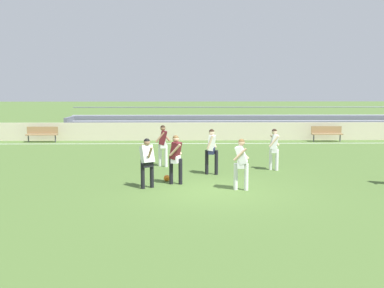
% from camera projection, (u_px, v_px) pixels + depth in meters
% --- Properties ---
extents(ground_plane, '(160.00, 160.00, 0.00)m').
position_uv_depth(ground_plane, '(213.00, 191.00, 14.56)').
color(ground_plane, '#4C6B30').
extents(field_line_sideline, '(44.00, 0.12, 0.01)m').
position_uv_depth(field_line_sideline, '(200.00, 143.00, 26.31)').
color(field_line_sideline, white).
rests_on(field_line_sideline, ground).
extents(sideline_wall, '(48.00, 0.16, 1.07)m').
position_uv_depth(sideline_wall, '(199.00, 131.00, 27.79)').
color(sideline_wall, beige).
rests_on(sideline_wall, ground).
extents(bleacher_stand, '(23.04, 2.65, 1.86)m').
position_uv_depth(bleacher_stand, '(247.00, 125.00, 29.97)').
color(bleacher_stand, '#9EA3AD').
rests_on(bleacher_stand, ground).
extents(bench_centre_sideline, '(1.80, 0.40, 0.90)m').
position_uv_depth(bench_centre_sideline, '(327.00, 132.00, 27.19)').
color(bench_centre_sideline, '#99754C').
rests_on(bench_centre_sideline, ground).
extents(bench_far_right, '(1.80, 0.40, 0.90)m').
position_uv_depth(bench_far_right, '(42.00, 133.00, 26.86)').
color(bench_far_right, '#99754C').
rests_on(bench_far_right, ground).
extents(player_dark_on_ball, '(0.45, 0.64, 1.65)m').
position_uv_depth(player_dark_on_ball, '(176.00, 155.00, 15.40)').
color(player_dark_on_ball, black).
rests_on(player_dark_on_ball, ground).
extents(player_white_pressing_high, '(0.48, 0.53, 1.70)m').
position_uv_depth(player_white_pressing_high, '(212.00, 147.00, 17.07)').
color(player_white_pressing_high, black).
rests_on(player_white_pressing_high, ground).
extents(player_white_wide_left, '(0.55, 0.56, 1.64)m').
position_uv_depth(player_white_wide_left, '(241.00, 160.00, 14.53)').
color(player_white_wide_left, white).
rests_on(player_white_wide_left, ground).
extents(player_white_trailing_run, '(0.49, 0.49, 1.63)m').
position_uv_depth(player_white_trailing_run, '(274.00, 146.00, 17.96)').
color(player_white_trailing_run, white).
rests_on(player_white_trailing_run, ground).
extents(player_white_overlapping, '(0.52, 0.70, 1.62)m').
position_uv_depth(player_white_overlapping, '(147.00, 159.00, 14.80)').
color(player_white_overlapping, black).
rests_on(player_white_overlapping, ground).
extents(player_dark_wide_right, '(0.61, 0.45, 1.69)m').
position_uv_depth(player_dark_wide_right, '(163.00, 142.00, 18.77)').
color(player_dark_wide_right, white).
rests_on(player_dark_wide_right, ground).
extents(soccer_ball, '(0.22, 0.22, 0.22)m').
position_uv_depth(soccer_ball, '(167.00, 178.00, 15.98)').
color(soccer_ball, orange).
rests_on(soccer_ball, ground).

